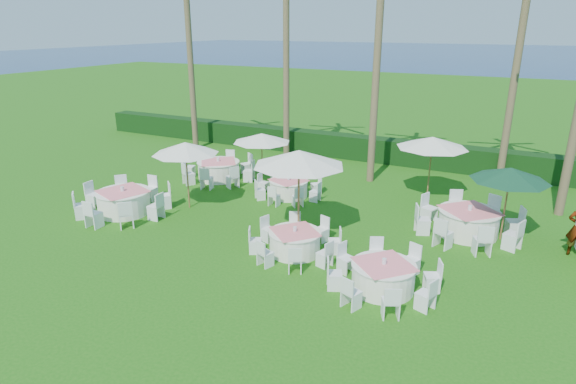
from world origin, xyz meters
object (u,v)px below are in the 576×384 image
at_px(banquet_table_b, 295,241).
at_px(umbrella_a, 185,148).
at_px(banquet_table_c, 383,276).
at_px(umbrella_b, 299,158).
at_px(umbrella_c, 262,138).
at_px(umbrella_d, 432,142).
at_px(banquet_table_a, 124,201).
at_px(banquet_table_d, 219,170).
at_px(banquet_table_f, 468,222).
at_px(umbrella_green, 510,174).
at_px(banquet_table_e, 289,188).

relative_size(banquet_table_b, umbrella_a, 1.08).
relative_size(banquet_table_c, umbrella_b, 0.98).
distance_m(umbrella_c, umbrella_d, 7.11).
xyz_separation_m(banquet_table_a, umbrella_a, (1.83, 1.53, 1.90)).
bearing_deg(banquet_table_d, umbrella_b, -33.96).
relative_size(banquet_table_c, umbrella_a, 1.13).
relative_size(banquet_table_d, banquet_table_f, 0.99).
bearing_deg(umbrella_green, banquet_table_b, -145.19).
bearing_deg(banquet_table_b, umbrella_a, 162.53).
xyz_separation_m(banquet_table_c, umbrella_a, (-8.39, 2.60, 1.96)).
bearing_deg(umbrella_c, umbrella_a, -104.31).
relative_size(banquet_table_e, umbrella_b, 0.93).
relative_size(banquet_table_b, umbrella_d, 0.99).
bearing_deg(banquet_table_f, umbrella_a, -167.80).
relative_size(banquet_table_d, umbrella_a, 1.30).
bearing_deg(banquet_table_f, umbrella_d, 122.14).
relative_size(banquet_table_c, banquet_table_f, 0.86).
xyz_separation_m(banquet_table_e, umbrella_d, (5.13, 2.39, 1.94)).
bearing_deg(umbrella_b, banquet_table_d, 146.04).
distance_m(umbrella_a, umbrella_d, 9.56).
relative_size(banquet_table_d, banquet_table_e, 1.20).
bearing_deg(umbrella_a, banquet_table_b, -17.47).
xyz_separation_m(banquet_table_f, umbrella_d, (-1.94, 3.09, 1.85)).
bearing_deg(banquet_table_f, banquet_table_a, -162.62).
relative_size(banquet_table_f, umbrella_b, 1.13).
bearing_deg(banquet_table_e, umbrella_d, 24.97).
bearing_deg(banquet_table_c, umbrella_c, 138.43).
height_order(banquet_table_e, umbrella_green, umbrella_green).
bearing_deg(banquet_table_a, banquet_table_c, -5.95).
distance_m(umbrella_a, umbrella_b, 4.91).
bearing_deg(umbrella_green, banquet_table_f, -175.30).
distance_m(banquet_table_f, umbrella_green, 2.06).
bearing_deg(umbrella_d, banquet_table_e, -155.03).
height_order(banquet_table_a, banquet_table_e, banquet_table_a).
distance_m(banquet_table_a, umbrella_b, 7.16).
bearing_deg(banquet_table_c, umbrella_green, 61.87).
relative_size(banquet_table_b, banquet_table_c, 0.96).
distance_m(banquet_table_d, umbrella_a, 4.15).
relative_size(banquet_table_c, banquet_table_e, 1.05).
relative_size(banquet_table_a, umbrella_b, 1.15).
xyz_separation_m(banquet_table_b, umbrella_c, (-4.33, 5.63, 1.67)).
distance_m(umbrella_b, umbrella_d, 6.50).
height_order(banquet_table_d, umbrella_c, umbrella_c).
bearing_deg(umbrella_b, banquet_table_e, 121.39).
xyz_separation_m(banquet_table_f, umbrella_green, (1.04, 0.09, 1.78)).
bearing_deg(banquet_table_c, banquet_table_d, 146.98).
relative_size(umbrella_b, umbrella_c, 1.19).
bearing_deg(banquet_table_d, umbrella_a, -73.53).
relative_size(banquet_table_a, banquet_table_c, 1.18).
height_order(umbrella_a, umbrella_c, umbrella_a).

